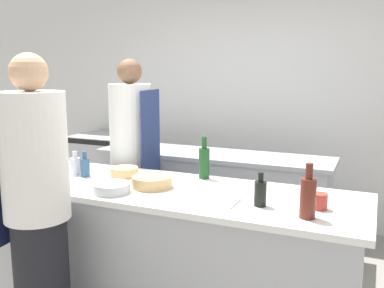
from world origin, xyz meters
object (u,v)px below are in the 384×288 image
bottle_vinegar (85,167)px  chef_at_prep_near (37,207)px  oven_range (106,171)px  chef_at_stove (132,160)px  bowl_wooden_salad (112,188)px  bowl_mixing_large (52,175)px  bottle_wine (204,162)px  bowl_prep_small (124,172)px  bottle_cooking_oil (26,164)px  cup (319,201)px  bottle_olive_oil (308,197)px  bottle_water (75,166)px  bowl_ceramic_blue (152,182)px  bottle_sauce (260,193)px

bottle_vinegar → chef_at_prep_near: bearing=-75.6°
chef_at_prep_near → bottle_vinegar: (-0.18, 0.69, 0.08)m
oven_range → bottle_vinegar: size_ratio=4.72×
chef_at_stove → bottle_vinegar: 0.69m
chef_at_stove → bowl_wooden_salad: (0.44, -0.96, 0.04)m
oven_range → bowl_mixing_large: bearing=-65.0°
bottle_wine → bowl_prep_small: (-0.58, -0.18, -0.09)m
bottle_cooking_oil → cup: 2.18m
bottle_olive_oil → bottle_water: size_ratio=1.67×
oven_range → chef_at_prep_near: size_ratio=0.51×
chef_at_prep_near → bottle_cooking_oil: chef_at_prep_near is taller
chef_at_prep_near → cup: 1.67m
oven_range → bowl_ceramic_blue: size_ratio=3.30×
bottle_olive_oil → bottle_water: bearing=171.6°
bowl_prep_small → cup: (1.46, -0.20, 0.01)m
bowl_wooden_salad → cup: size_ratio=2.63×
bottle_sauce → cup: size_ratio=2.21×
oven_range → bottle_cooking_oil: bottle_cooking_oil is taller
chef_at_stove → bowl_wooden_salad: chef_at_stove is taller
bottle_water → cup: bearing=-2.6°
bottle_wine → bottle_water: size_ratio=1.72×
chef_at_prep_near → bottle_sauce: (1.22, 0.54, 0.09)m
bottle_cooking_oil → bowl_wooden_salad: size_ratio=0.85×
bottle_wine → bowl_ceramic_blue: 0.45m
bowl_wooden_salad → oven_range: bearing=126.1°
bowl_prep_small → cup: bearing=-7.8°
chef_at_stove → bottle_wine: chef_at_stove is taller
bottle_vinegar → bottle_sauce: (1.40, -0.16, 0.00)m
chef_at_stove → bowl_prep_small: bearing=23.0°
oven_range → bottle_sauce: (2.43, -1.89, 0.53)m
bottle_vinegar → bottle_water: (-0.10, 0.01, -0.00)m
bottle_vinegar → cup: size_ratio=2.08×
chef_at_stove → bottle_sauce: size_ratio=8.72×
chef_at_stove → bottle_olive_oil: size_ratio=5.86×
oven_range → bowl_mixing_large: 2.19m
oven_range → bottle_cooking_oil: bearing=-72.5°
chef_at_prep_near → bowl_mixing_large: bearing=26.5°
bottle_vinegar → bowl_mixing_large: 0.25m
chef_at_stove → bottle_vinegar: chef_at_stove is taller
bottle_olive_oil → bottle_wine: bearing=146.1°
bottle_vinegar → bowl_ceramic_blue: (0.61, -0.06, -0.04)m
bottle_water → cup: bottle_water is taller
bottle_cooking_oil → bottle_water: size_ratio=1.14×
bottle_olive_oil → bottle_cooking_oil: size_ratio=1.47×
oven_range → bottle_olive_oil: (2.72, -1.99, 0.57)m
chef_at_prep_near → cup: (1.55, 0.62, 0.05)m
chef_at_stove → bottle_cooking_oil: bearing=-31.5°
oven_range → cup: (2.76, -1.80, 0.50)m
chef_at_stove → bottle_vinegar: bearing=-2.6°
bottle_vinegar → bowl_wooden_salad: 0.52m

